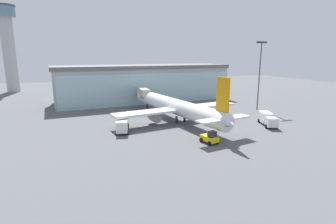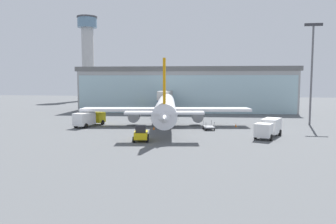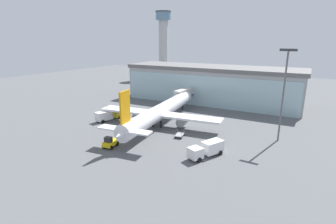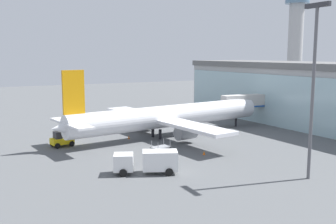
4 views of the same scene
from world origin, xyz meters
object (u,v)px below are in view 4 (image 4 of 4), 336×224
at_px(baggage_cart, 161,147).
at_px(airplane, 167,117).
at_px(fuel_truck, 148,161).
at_px(control_tower, 296,35).
at_px(pushback_tug, 61,140).
at_px(safety_cone_wingtip, 204,153).
at_px(safety_cone_nose, 129,137).
at_px(catering_truck, 115,118).
at_px(apron_light_mast, 314,77).
at_px(jet_bridge, 253,101).

bearing_deg(baggage_cart, airplane, -135.64).
relative_size(airplane, fuel_truck, 5.31).
relative_size(control_tower, baggage_cart, 11.32).
bearing_deg(pushback_tug, safety_cone_wingtip, -50.79).
bearing_deg(safety_cone_nose, baggage_cart, 8.10).
bearing_deg(safety_cone_nose, pushback_tug, -88.12).
bearing_deg(control_tower, safety_cone_wingtip, -51.20).
distance_m(airplane, catering_truck, 14.46).
relative_size(airplane, safety_cone_wingtip, 73.16).
xyz_separation_m(control_tower, pushback_tug, (44.57, -89.02, -19.27)).
height_order(airplane, fuel_truck, airplane).
bearing_deg(pushback_tug, catering_truck, 34.23).
distance_m(baggage_cart, safety_cone_wingtip, 6.41).
height_order(catering_truck, baggage_cart, catering_truck).
distance_m(fuel_truck, safety_cone_nose, 19.04).
bearing_deg(safety_cone_nose, apron_light_mast, 20.49).
relative_size(fuel_truck, safety_cone_nose, 13.78).
distance_m(catering_truck, baggage_cart, 21.99).
distance_m(apron_light_mast, catering_truck, 42.74).
bearing_deg(airplane, fuel_truck, -131.12).
xyz_separation_m(fuel_truck, baggage_cart, (-9.09, 5.96, -0.97)).
relative_size(jet_bridge, pushback_tug, 3.79).
bearing_deg(apron_light_mast, baggage_cart, -153.95).
bearing_deg(fuel_truck, control_tower, -119.99).
xyz_separation_m(fuel_truck, pushback_tug, (-18.08, -6.24, -0.49)).
height_order(safety_cone_nose, safety_cone_wingtip, same).
relative_size(fuel_truck, baggage_cart, 2.44).
height_order(catering_truck, safety_cone_nose, catering_truck).
distance_m(catering_truck, safety_cone_nose, 12.84).
distance_m(airplane, safety_cone_wingtip, 13.47).
bearing_deg(airplane, safety_cone_wingtip, -102.28).
distance_m(apron_light_mast, airplane, 28.50).
bearing_deg(baggage_cart, jet_bridge, -169.96).
bearing_deg(jet_bridge, safety_cone_wingtip, -140.68).
distance_m(jet_bridge, safety_cone_nose, 27.06).
height_order(jet_bridge, control_tower, control_tower).
xyz_separation_m(jet_bridge, airplane, (3.04, -20.22, -1.14)).
bearing_deg(catering_truck, apron_light_mast, -64.58).
bearing_deg(pushback_tug, apron_light_mast, -63.35).
bearing_deg(airplane, catering_truck, 99.26).
bearing_deg(catering_truck, airplane, -58.40).
bearing_deg(catering_truck, baggage_cart, -78.14).
distance_m(catering_truck, fuel_truck, 31.76).
xyz_separation_m(control_tower, fuel_truck, (62.64, -82.78, -18.77)).
bearing_deg(fuel_truck, pushback_tug, -48.06).
xyz_separation_m(pushback_tug, safety_cone_wingtip, (13.75, 16.49, -0.70)).
xyz_separation_m(control_tower, baggage_cart, (53.55, -76.81, -19.74)).
distance_m(control_tower, airplane, 86.45).
xyz_separation_m(apron_light_mast, safety_cone_wingtip, (-14.00, -4.89, -10.97)).
bearing_deg(apron_light_mast, safety_cone_nose, -159.51).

